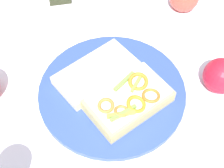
# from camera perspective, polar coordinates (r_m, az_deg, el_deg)

# --- Properties ---
(ground_plane) EXTENTS (2.00, 2.00, 0.00)m
(ground_plane) POSITION_cam_1_polar(r_m,az_deg,el_deg) (0.69, 0.00, -1.56)
(ground_plane) COLOR silver
(ground_plane) RESTS_ON ground
(plate) EXTENTS (0.30, 0.30, 0.01)m
(plate) POSITION_cam_1_polar(r_m,az_deg,el_deg) (0.68, 0.00, -1.28)
(plate) COLOR blue
(plate) RESTS_ON ground_plane
(sandwich) EXTENTS (0.11, 0.16, 0.05)m
(sandwich) POSITION_cam_1_polar(r_m,az_deg,el_deg) (0.64, 2.63, -2.80)
(sandwich) COLOR tan
(sandwich) RESTS_ON plate
(bread_slice_side) EXTENTS (0.09, 0.17, 0.02)m
(bread_slice_side) POSITION_cam_1_polar(r_m,az_deg,el_deg) (0.69, -2.38, 2.05)
(bread_slice_side) COLOR beige
(bread_slice_side) RESTS_ON plate
(apple_0) EXTENTS (0.10, 0.10, 0.07)m
(apple_0) POSITION_cam_1_polar(r_m,az_deg,el_deg) (0.70, 17.98, 1.31)
(apple_0) COLOR red
(apple_0) RESTS_ON ground_plane
(knife) EXTENTS (0.07, 0.11, 0.02)m
(knife) POSITION_cam_1_polar(r_m,az_deg,el_deg) (0.88, -9.57, 13.50)
(knife) COLOR silver
(knife) RESTS_ON ground_plane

